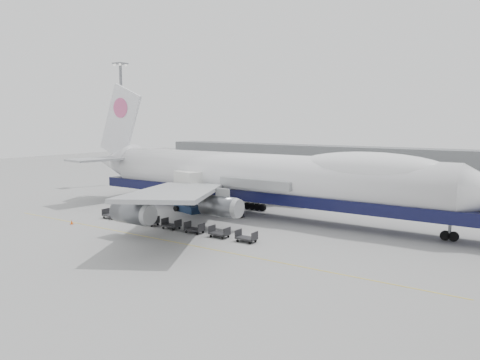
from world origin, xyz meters
The scene contains 14 objects.
ground centered at (0.00, 0.00, 0.00)m, with size 260.00×260.00×0.00m, color gray.
apron_line centered at (0.00, -6.00, 0.01)m, with size 60.00×0.15×0.01m, color gold.
hangar centered at (-10.00, 70.00, 3.50)m, with size 110.00×8.00×7.00m, color slate.
floodlight_mast centered at (-42.00, 24.00, 14.27)m, with size 2.40×2.40×25.43m.
airliner centered at (0.64, 12.00, 5.62)m, with size 67.00×55.30×19.98m.
catering_truck centered at (-10.58, 8.52, 3.43)m, with size 5.23×4.22×6.05m.
traffic_cone centered at (-17.72, -6.78, 0.28)m, with size 0.40×0.40×0.58m.
dolly_0 centered at (-16.26, -1.45, 0.53)m, with size 2.30×1.35×1.30m.
dolly_1 centered at (-12.50, -1.45, 0.53)m, with size 2.30×1.35×1.30m.
dolly_2 centered at (-8.74, -1.45, 0.53)m, with size 2.30×1.35×1.30m.
dolly_3 centered at (-4.98, -1.45, 0.53)m, with size 2.30×1.35×1.30m.
dolly_4 centered at (-1.22, -1.45, 0.53)m, with size 2.30×1.35×1.30m.
dolly_5 centered at (2.55, -1.45, 0.53)m, with size 2.30×1.35×1.30m.
dolly_6 centered at (6.31, -1.45, 0.53)m, with size 2.30×1.35×1.30m.
Camera 1 is at (34.45, -44.08, 13.52)m, focal length 35.00 mm.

